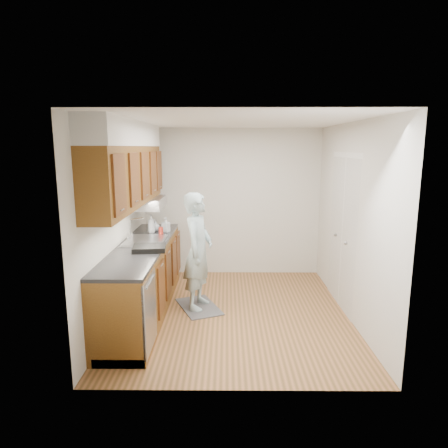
{
  "coord_description": "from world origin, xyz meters",
  "views": [
    {
      "loc": [
        -0.09,
        -5.04,
        2.19
      ],
      "look_at": [
        -0.13,
        0.25,
        1.16
      ],
      "focal_mm": 32.0,
      "sensor_mm": 36.0,
      "label": 1
    }
  ],
  "objects_px": {
    "soap_bottle_b": "(166,225)",
    "soap_bottle_a": "(151,224)",
    "steel_can": "(167,228)",
    "dish_rack": "(149,248)",
    "soap_bottle_c": "(155,225)",
    "soda_can": "(161,231)",
    "person": "(198,243)"
  },
  "relations": [
    {
      "from": "person",
      "to": "soda_can",
      "type": "distance_m",
      "value": 0.69
    },
    {
      "from": "soda_can",
      "to": "dish_rack",
      "type": "relative_size",
      "value": 0.3
    },
    {
      "from": "soap_bottle_c",
      "to": "soda_can",
      "type": "xyz_separation_m",
      "value": [
        0.13,
        -0.28,
        -0.03
      ]
    },
    {
      "from": "soap_bottle_b",
      "to": "steel_can",
      "type": "xyz_separation_m",
      "value": [
        0.02,
        0.01,
        -0.04
      ]
    },
    {
      "from": "person",
      "to": "soap_bottle_a",
      "type": "height_order",
      "value": "person"
    },
    {
      "from": "soda_can",
      "to": "soap_bottle_a",
      "type": "bearing_deg",
      "value": 138.36
    },
    {
      "from": "soap_bottle_c",
      "to": "dish_rack",
      "type": "relative_size",
      "value": 0.44
    },
    {
      "from": "person",
      "to": "steel_can",
      "type": "xyz_separation_m",
      "value": [
        -0.51,
        0.63,
        0.09
      ]
    },
    {
      "from": "person",
      "to": "soap_bottle_c",
      "type": "distance_m",
      "value": 0.97
    },
    {
      "from": "soap_bottle_a",
      "to": "soap_bottle_b",
      "type": "height_order",
      "value": "soap_bottle_a"
    },
    {
      "from": "soap_bottle_c",
      "to": "soda_can",
      "type": "height_order",
      "value": "soap_bottle_c"
    },
    {
      "from": "soap_bottle_b",
      "to": "steel_can",
      "type": "height_order",
      "value": "soap_bottle_b"
    },
    {
      "from": "soda_can",
      "to": "dish_rack",
      "type": "bearing_deg",
      "value": -90.11
    },
    {
      "from": "soap_bottle_c",
      "to": "soda_can",
      "type": "distance_m",
      "value": 0.31
    },
    {
      "from": "person",
      "to": "soap_bottle_c",
      "type": "bearing_deg",
      "value": 59.28
    },
    {
      "from": "person",
      "to": "steel_can",
      "type": "distance_m",
      "value": 0.81
    },
    {
      "from": "steel_can",
      "to": "soap_bottle_b",
      "type": "bearing_deg",
      "value": -156.23
    },
    {
      "from": "dish_rack",
      "to": "steel_can",
      "type": "bearing_deg",
      "value": 80.35
    },
    {
      "from": "soap_bottle_b",
      "to": "dish_rack",
      "type": "bearing_deg",
      "value": -91.99
    },
    {
      "from": "soap_bottle_a",
      "to": "steel_can",
      "type": "distance_m",
      "value": 0.25
    },
    {
      "from": "person",
      "to": "soap_bottle_a",
      "type": "distance_m",
      "value": 0.91
    },
    {
      "from": "soap_bottle_a",
      "to": "soap_bottle_c",
      "type": "height_order",
      "value": "soap_bottle_a"
    },
    {
      "from": "soap_bottle_a",
      "to": "soap_bottle_c",
      "type": "relative_size",
      "value": 1.58
    },
    {
      "from": "soap_bottle_a",
      "to": "soda_can",
      "type": "bearing_deg",
      "value": -41.64
    },
    {
      "from": "soap_bottle_c",
      "to": "dish_rack",
      "type": "xyz_separation_m",
      "value": [
        0.13,
        -1.16,
        -0.06
      ]
    },
    {
      "from": "soap_bottle_b",
      "to": "dish_rack",
      "type": "relative_size",
      "value": 0.54
    },
    {
      "from": "steel_can",
      "to": "dish_rack",
      "type": "xyz_separation_m",
      "value": [
        -0.06,
        -1.11,
        -0.03
      ]
    },
    {
      "from": "soda_can",
      "to": "soap_bottle_c",
      "type": "bearing_deg",
      "value": 115.07
    },
    {
      "from": "steel_can",
      "to": "person",
      "type": "bearing_deg",
      "value": -51.1
    },
    {
      "from": "soap_bottle_b",
      "to": "soap_bottle_a",
      "type": "bearing_deg",
      "value": -156.67
    },
    {
      "from": "soap_bottle_c",
      "to": "soap_bottle_b",
      "type": "bearing_deg",
      "value": -17.35
    },
    {
      "from": "soda_can",
      "to": "steel_can",
      "type": "distance_m",
      "value": 0.24
    }
  ]
}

